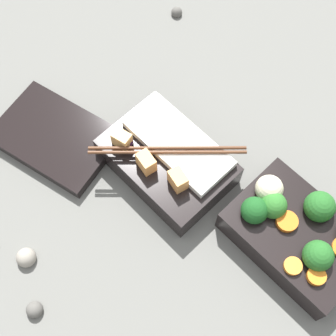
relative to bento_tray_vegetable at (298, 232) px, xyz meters
name	(u,v)px	position (x,y,z in m)	size (l,w,h in m)	color
ground_plane	(226,204)	(0.10, 0.03, -0.03)	(3.00, 3.00, 0.00)	slate
bento_tray_vegetable	(298,232)	(0.00, 0.00, 0.00)	(0.19, 0.13, 0.08)	black
bento_tray_rice	(168,159)	(0.21, 0.05, 0.00)	(0.19, 0.17, 0.08)	black
bento_lid	(55,137)	(0.37, 0.15, -0.02)	(0.18, 0.13, 0.02)	black
pebble_0	(26,258)	(0.24, 0.30, -0.03)	(0.03, 0.03, 0.03)	gray
pebble_1	(177,12)	(0.42, -0.18, -0.03)	(0.02, 0.02, 0.02)	#595651
pebble_3	(35,310)	(0.18, 0.33, -0.03)	(0.02, 0.02, 0.02)	#595651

